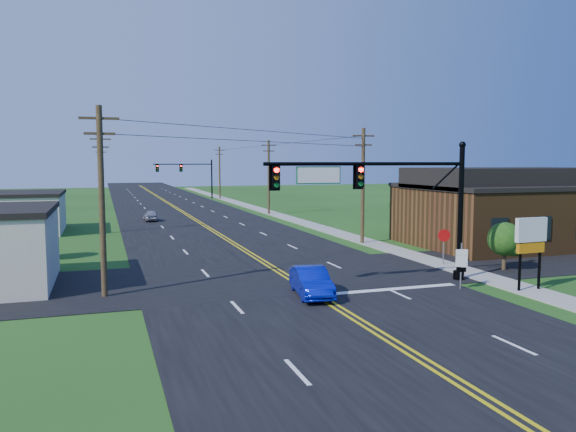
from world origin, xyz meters
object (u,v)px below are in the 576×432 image
object	(u,v)px
signal_mast_main	(387,194)
signal_mast_far	(187,173)
route_sign	(461,263)
blue_car	(311,282)
stop_sign	(444,239)

from	to	relation	value
signal_mast_main	signal_mast_far	distance (m)	72.00
signal_mast_main	route_sign	distance (m)	5.04
signal_mast_main	blue_car	xyz separation A→B (m)	(-4.48, -1.00, -4.07)
signal_mast_main	blue_car	world-z (taller)	signal_mast_main
signal_mast_far	route_sign	distance (m)	74.15
route_sign	stop_sign	size ratio (longest dim) A/B	1.04
signal_mast_far	stop_sign	size ratio (longest dim) A/B	4.82
signal_mast_far	signal_mast_main	bearing A→B (deg)	-90.08
signal_mast_main	stop_sign	size ratio (longest dim) A/B	4.96
signal_mast_main	signal_mast_far	world-z (taller)	same
signal_mast_far	blue_car	world-z (taller)	signal_mast_far
signal_mast_main	stop_sign	xyz separation A→B (m)	(6.16, 3.98, -3.11)
signal_mast_far	stop_sign	bearing A→B (deg)	-84.91
signal_mast_main	route_sign	world-z (taller)	signal_mast_main
signal_mast_main	blue_car	bearing A→B (deg)	-167.42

